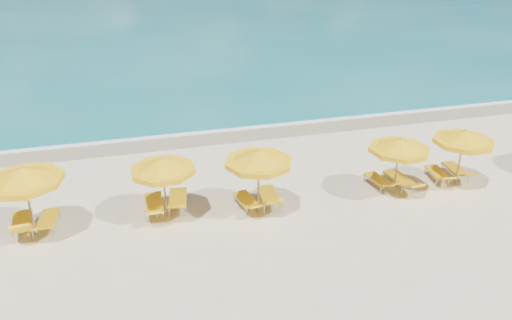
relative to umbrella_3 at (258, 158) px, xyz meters
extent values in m
plane|color=beige|center=(0.39, 0.22, -2.08)|extent=(120.00, 120.00, 0.00)
cube|color=#146D70|center=(0.39, 48.22, -2.08)|extent=(120.00, 80.00, 0.30)
cube|color=tan|center=(0.39, 7.62, -2.08)|extent=(120.00, 2.60, 0.01)
cube|color=white|center=(0.39, 8.42, -2.08)|extent=(120.00, 1.20, 0.03)
cube|color=white|center=(-5.61, 17.22, -2.08)|extent=(14.00, 0.36, 0.05)
cube|color=white|center=(8.39, 24.22, -2.08)|extent=(18.00, 0.30, 0.05)
cylinder|color=tan|center=(-7.62, 0.51, -0.87)|extent=(0.08, 0.08, 2.42)
cone|color=yellow|center=(-7.62, 0.51, 0.15)|extent=(2.89, 2.89, 0.48)
cylinder|color=yellow|center=(-7.62, 0.51, -0.09)|extent=(2.92, 2.92, 0.19)
sphere|color=tan|center=(-7.62, 0.51, 0.39)|extent=(0.11, 0.11, 0.11)
cylinder|color=tan|center=(-3.25, 0.50, -0.98)|extent=(0.07, 0.07, 2.20)
cone|color=yellow|center=(-3.25, 0.50, -0.05)|extent=(2.91, 2.91, 0.44)
cylinder|color=yellow|center=(-3.25, 0.50, -0.27)|extent=(2.93, 2.93, 0.18)
sphere|color=tan|center=(-3.25, 0.50, 0.17)|extent=(0.10, 0.10, 0.10)
cylinder|color=tan|center=(0.00, 0.00, -0.91)|extent=(0.07, 0.07, 2.34)
cone|color=yellow|center=(0.00, 0.00, 0.07)|extent=(2.42, 2.42, 0.47)
cylinder|color=yellow|center=(0.00, 0.00, -0.16)|extent=(2.44, 2.44, 0.19)
sphere|color=tan|center=(0.00, 0.00, 0.31)|extent=(0.10, 0.10, 0.10)
cylinder|color=tan|center=(5.41, -0.11, -0.97)|extent=(0.07, 0.07, 2.22)
cone|color=yellow|center=(5.41, -0.11, -0.04)|extent=(2.83, 2.83, 0.44)
cylinder|color=yellow|center=(5.41, -0.11, -0.26)|extent=(2.85, 2.85, 0.18)
sphere|color=tan|center=(5.41, -0.11, 0.19)|extent=(0.10, 0.10, 0.10)
cylinder|color=tan|center=(8.16, -0.12, -0.95)|extent=(0.07, 0.07, 2.26)
cone|color=yellow|center=(8.16, -0.12, -0.01)|extent=(3.01, 3.01, 0.45)
cylinder|color=yellow|center=(8.16, -0.12, -0.23)|extent=(3.04, 3.04, 0.18)
sphere|color=tan|center=(8.16, -0.12, 0.22)|extent=(0.10, 0.10, 0.10)
cube|color=yellow|center=(-8.01, 0.78, -1.68)|extent=(0.80, 1.46, 0.09)
cube|color=yellow|center=(-7.88, -0.13, -1.44)|extent=(0.68, 0.59, 0.53)
cube|color=yellow|center=(-7.20, 0.82, -1.73)|extent=(0.66, 1.28, 0.08)
cube|color=yellow|center=(-7.28, -0.05, -1.58)|extent=(0.60, 0.59, 0.35)
cube|color=yellow|center=(-3.65, 0.93, -1.68)|extent=(0.66, 1.40, 0.09)
cube|color=yellow|center=(-3.68, -0.06, -1.55)|extent=(0.64, 0.65, 0.34)
cube|color=yellow|center=(-2.77, 1.00, -1.68)|extent=(0.83, 1.49, 0.09)
cube|color=yellow|center=(-2.92, 0.02, -1.50)|extent=(0.71, 0.70, 0.41)
cube|color=yellow|center=(-0.39, 0.35, -1.73)|extent=(0.73, 1.28, 0.07)
cube|color=yellow|center=(-0.25, -0.49, -1.60)|extent=(0.62, 0.62, 0.32)
cube|color=yellow|center=(0.48, 0.34, -1.68)|extent=(0.75, 1.45, 0.09)
cube|color=yellow|center=(0.39, -0.60, -1.46)|extent=(0.67, 0.61, 0.49)
cube|color=yellow|center=(5.04, 0.57, -1.75)|extent=(0.70, 1.23, 0.07)
cube|color=yellow|center=(5.17, -0.24, -1.63)|extent=(0.60, 0.60, 0.30)
cube|color=yellow|center=(5.83, 0.31, -1.69)|extent=(0.69, 1.40, 0.08)
cube|color=yellow|center=(5.89, -0.66, -1.56)|extent=(0.64, 0.66, 0.33)
cube|color=yellow|center=(7.63, 0.44, -1.73)|extent=(0.75, 1.29, 0.07)
cube|color=yellow|center=(7.48, -0.40, -1.59)|extent=(0.63, 0.63, 0.33)
cube|color=yellow|center=(8.53, 0.52, -1.73)|extent=(0.65, 1.27, 0.08)
cube|color=yellow|center=(8.46, -0.35, -1.60)|extent=(0.59, 0.60, 0.31)
camera|label=1|loc=(-4.24, -15.06, 7.22)|focal=35.00mm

